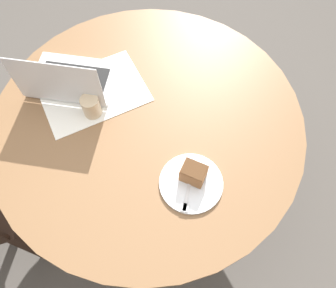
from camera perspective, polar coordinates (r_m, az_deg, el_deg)
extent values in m
plane|color=#4C4742|center=(1.87, -2.40, -6.96)|extent=(12.00, 12.00, 0.00)
cylinder|color=brown|center=(1.86, -2.41, -6.85)|extent=(0.55, 0.55, 0.02)
cylinder|color=brown|center=(1.55, -2.88, -2.47)|extent=(0.10, 0.10, 0.65)
cylinder|color=brown|center=(1.25, -3.58, 4.17)|extent=(1.18, 1.18, 0.03)
cube|color=black|center=(1.83, -24.20, -4.50)|extent=(0.04, 0.04, 0.42)
cube|color=black|center=(1.68, -22.80, -16.11)|extent=(0.04, 0.04, 0.42)
cube|color=white|center=(1.33, -12.86, 8.82)|extent=(0.43, 0.33, 0.00)
cylinder|color=silver|center=(1.11, 4.03, -6.79)|extent=(0.22, 0.22, 0.01)
cube|color=brown|center=(1.09, 4.60, -5.03)|extent=(0.09, 0.10, 0.06)
cube|color=#4D311C|center=(1.06, 4.73, -4.32)|extent=(0.09, 0.10, 0.00)
cube|color=silver|center=(1.10, 3.65, -7.42)|extent=(0.13, 0.13, 0.00)
cube|color=silver|center=(1.08, 2.92, -10.99)|extent=(0.04, 0.04, 0.00)
cylinder|color=#C6AD89|center=(1.24, -13.23, 6.37)|extent=(0.07, 0.07, 0.09)
cube|color=silver|center=(1.38, -16.03, 10.89)|extent=(0.39, 0.38, 0.02)
cube|color=black|center=(1.37, -16.13, 11.14)|extent=(0.28, 0.28, 0.00)
cube|color=silver|center=(1.23, -18.84, 9.92)|extent=(0.24, 0.23, 0.21)
cube|color=black|center=(1.24, -18.78, 10.07)|extent=(0.23, 0.21, 0.19)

